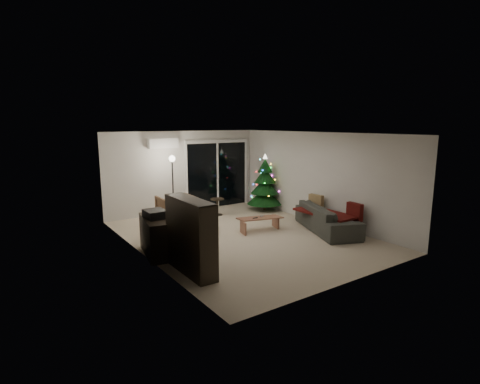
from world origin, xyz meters
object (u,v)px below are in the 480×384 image
object	(u,v)px
bookshelf	(182,238)
armchair	(177,211)
sofa	(327,218)
christmas_tree	(265,182)
coffee_table	(260,224)
media_cabinet	(156,236)

from	to	relation	value
bookshelf	armchair	xyz separation A→B (m)	(1.31, 3.06, -0.28)
sofa	christmas_tree	distance (m)	2.81
armchair	coffee_table	distance (m)	2.27
armchair	sofa	world-z (taller)	armchair
bookshelf	media_cabinet	distance (m)	1.30
coffee_table	armchair	bearing A→B (deg)	149.67
bookshelf	coffee_table	xyz separation A→B (m)	(2.88, 1.43, -0.52)
bookshelf	sofa	bearing A→B (deg)	23.66
armchair	coffee_table	size ratio (longest dim) A/B	0.83
media_cabinet	armchair	distance (m)	2.21
media_cabinet	armchair	size ratio (longest dim) A/B	1.38
media_cabinet	sofa	size ratio (longest dim) A/B	0.56
bookshelf	sofa	xyz separation A→B (m)	(4.30, 0.45, -0.37)
media_cabinet	armchair	bearing A→B (deg)	64.30
coffee_table	christmas_tree	size ratio (longest dim) A/B	0.62
armchair	coffee_table	xyz separation A→B (m)	(1.57, -1.62, -0.24)
armchair	sofa	xyz separation A→B (m)	(2.99, -2.60, -0.09)
armchair	coffee_table	bearing A→B (deg)	136.44
bookshelf	sofa	size ratio (longest dim) A/B	0.62
media_cabinet	christmas_tree	size ratio (longest dim) A/B	0.71
sofa	coffee_table	xyz separation A→B (m)	(-1.42, 0.98, -0.15)
media_cabinet	christmas_tree	distance (m)	4.85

